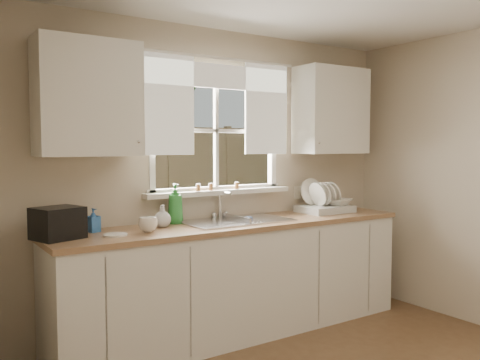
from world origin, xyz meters
TOP-DOWN VIEW (x-y plane):
  - room_walls at (0.00, -0.07)m, footprint 3.62×4.02m
  - window at (0.00, 2.00)m, footprint 1.38×0.16m
  - curtains at (0.00, 1.95)m, footprint 1.50×0.03m
  - base_cabinets at (0.00, 1.68)m, footprint 3.00×0.62m
  - countertop at (0.00, 1.68)m, footprint 3.04×0.65m
  - upper_cabinet_left at (-1.15, 1.82)m, footprint 0.70×0.33m
  - upper_cabinet_right at (1.15, 1.82)m, footprint 0.70×0.33m
  - wall_outlet at (0.88, 1.99)m, footprint 0.08×0.01m
  - sill_jars at (-0.05, 1.94)m, footprint 0.42×0.04m
  - backyard at (0.58, 8.42)m, footprint 20.00×10.00m
  - sink at (0.00, 1.71)m, footprint 0.88×0.52m
  - dish_rack at (0.99, 1.74)m, footprint 0.47×0.36m
  - bowl at (1.12, 1.69)m, footprint 0.29×0.29m
  - soap_bottle_a at (-0.46, 1.88)m, footprint 0.13×0.13m
  - soap_bottle_b at (-1.12, 1.84)m, footprint 0.10×0.10m
  - soap_bottle_c at (-0.62, 1.78)m, footprint 0.13×0.13m
  - saucer at (-1.05, 1.62)m, footprint 0.16×0.16m
  - cup at (-0.80, 1.64)m, footprint 0.15×0.15m
  - black_appliance at (-1.40, 1.71)m, footprint 0.35×0.33m

SIDE VIEW (x-z plane):
  - base_cabinets at x=0.00m, z-range 0.00..0.87m
  - sink at x=0.00m, z-range 0.64..1.04m
  - countertop at x=0.00m, z-range 0.87..0.91m
  - saucer at x=-1.05m, z-range 0.91..0.92m
  - cup at x=-0.80m, z-range 0.91..1.02m
  - dish_rack at x=0.99m, z-range 0.82..1.13m
  - soap_bottle_c at x=-0.62m, z-range 0.91..1.08m
  - soap_bottle_b at x=-1.12m, z-range 0.91..1.08m
  - bowl at x=1.12m, z-range 0.97..1.03m
  - black_appliance at x=-1.40m, z-range 0.91..1.12m
  - soap_bottle_a at x=-0.46m, z-range 0.91..1.23m
  - wall_outlet at x=0.88m, z-range 1.02..1.14m
  - sill_jars at x=-0.05m, z-range 1.15..1.21m
  - room_walls at x=0.00m, z-range -0.01..2.49m
  - window at x=0.00m, z-range 0.95..2.02m
  - upper_cabinet_left at x=-1.15m, z-range 1.45..2.25m
  - upper_cabinet_right at x=1.15m, z-range 1.45..2.25m
  - curtains at x=0.00m, z-range 1.53..2.34m
  - backyard at x=0.58m, z-range 0.40..6.53m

